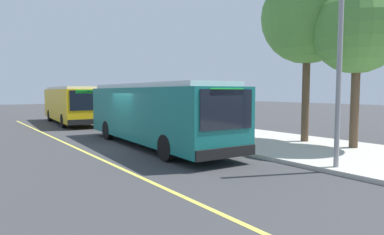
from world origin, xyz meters
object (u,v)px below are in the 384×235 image
object	(u,v)px
transit_bus_second	(71,104)
transit_bus_main	(154,112)
waiting_bench	(200,124)
route_sign_post	(208,104)

from	to	relation	value
transit_bus_second	transit_bus_main	bearing A→B (deg)	-0.11
transit_bus_main	waiting_bench	xyz separation A→B (m)	(-2.14, 4.30, -0.98)
transit_bus_second	route_sign_post	world-z (taller)	same
waiting_bench	route_sign_post	size ratio (longest dim) A/B	0.57
transit_bus_second	waiting_bench	xyz separation A→B (m)	(11.61, 4.27, -0.98)
transit_bus_second	route_sign_post	size ratio (longest dim) A/B	3.75
transit_bus_main	waiting_bench	bearing A→B (deg)	116.44
route_sign_post	transit_bus_main	bearing A→B (deg)	-102.69
route_sign_post	transit_bus_second	bearing A→B (deg)	-169.31
transit_bus_second	route_sign_post	xyz separation A→B (m)	(14.36, 2.71, 0.34)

